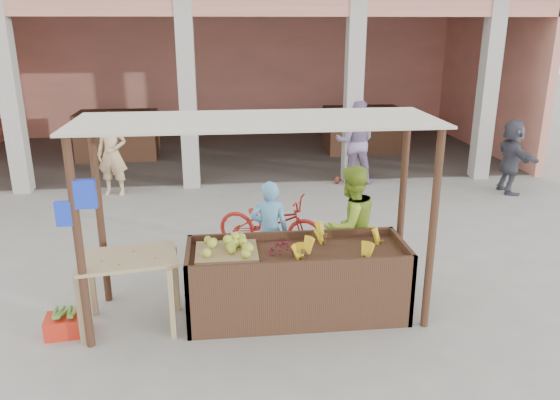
{
  "coord_description": "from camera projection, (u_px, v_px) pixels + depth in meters",
  "views": [
    {
      "loc": [
        -0.35,
        -5.86,
        3.4
      ],
      "look_at": [
        0.43,
        1.2,
        1.07
      ],
      "focal_mm": 35.0,
      "sensor_mm": 36.0,
      "label": 1
    }
  ],
  "objects": [
    {
      "name": "ground",
      "position": [
        256.0,
        315.0,
        6.63
      ],
      "size": [
        60.0,
        60.0,
        0.0
      ],
      "primitive_type": "plane",
      "color": "gray",
      "rests_on": "ground"
    },
    {
      "name": "red_crate",
      "position": [
        67.0,
        325.0,
        6.2
      ],
      "size": [
        0.48,
        0.37,
        0.23
      ],
      "primitive_type": "cube",
      "rotation": [
        0.0,
        0.0,
        0.1
      ],
      "color": "red",
      "rests_on": "ground"
    },
    {
      "name": "motorcycle",
      "position": [
        271.0,
        222.0,
        8.42
      ],
      "size": [
        1.26,
        1.86,
        0.92
      ],
      "primitive_type": "imported",
      "rotation": [
        0.0,
        0.0,
        1.16
      ],
      "color": "#A21E16",
      "rests_on": "ground"
    },
    {
      "name": "shopper_d",
      "position": [
        512.0,
        154.0,
        11.19
      ],
      "size": [
        0.68,
        1.52,
        1.62
      ],
      "primitive_type": "imported",
      "rotation": [
        0.0,
        0.0,
        1.52
      ],
      "color": "#454552",
      "rests_on": "ground"
    },
    {
      "name": "shopper_f",
      "position": [
        355.0,
        138.0,
        11.87
      ],
      "size": [
        1.07,
        0.75,
        2.0
      ],
      "primitive_type": "imported",
      "rotation": [
        0.0,
        0.0,
        2.93
      ],
      "color": "#917AA6",
      "rests_on": "ground"
    },
    {
      "name": "berry_heap",
      "position": [
        284.0,
        246.0,
        6.45
      ],
      "size": [
        0.46,
        0.38,
        0.15
      ],
      "primitive_type": "ellipsoid",
      "color": "maroon",
      "rests_on": "fruit_stall"
    },
    {
      "name": "produce_sacks",
      "position": [
        351.0,
        169.0,
        11.95
      ],
      "size": [
        1.06,
        0.79,
        0.64
      ],
      "color": "maroon",
      "rests_on": "ground"
    },
    {
      "name": "side_table",
      "position": [
        128.0,
        268.0,
        6.19
      ],
      "size": [
        1.19,
        0.89,
        0.88
      ],
      "rotation": [
        0.0,
        0.0,
        0.16
      ],
      "color": "tan",
      "rests_on": "ground"
    },
    {
      "name": "plantain_bundle",
      "position": [
        65.0,
        313.0,
        6.16
      ],
      "size": [
        0.35,
        0.24,
        0.07
      ],
      "primitive_type": null,
      "color": "#538731",
      "rests_on": "red_crate"
    },
    {
      "name": "melon_tray",
      "position": [
        226.0,
        248.0,
        6.35
      ],
      "size": [
        0.72,
        0.62,
        0.19
      ],
      "color": "#997E4F",
      "rests_on": "fruit_stall"
    },
    {
      "name": "shopper_e",
      "position": [
        112.0,
        153.0,
        11.03
      ],
      "size": [
        0.74,
        0.62,
        1.77
      ],
      "primitive_type": "imported",
      "rotation": [
        0.0,
        0.0,
        -0.2
      ],
      "color": "tan",
      "rests_on": "ground"
    },
    {
      "name": "papaya_pile",
      "position": [
        126.0,
        248.0,
        6.11
      ],
      "size": [
        0.74,
        0.43,
        0.21
      ],
      "primitive_type": null,
      "color": "#489530",
      "rests_on": "side_table"
    },
    {
      "name": "vendor_green",
      "position": [
        350.0,
        223.0,
        7.21
      ],
      "size": [
        0.96,
        0.81,
        1.73
      ],
      "primitive_type": "imported",
      "rotation": [
        0.0,
        0.0,
        3.61
      ],
      "color": "#96BA30",
      "rests_on": "ground"
    },
    {
      "name": "vendor_blue",
      "position": [
        269.0,
        228.0,
        7.33
      ],
      "size": [
        0.61,
        0.48,
        1.51
      ],
      "primitive_type": "imported",
      "rotation": [
        0.0,
        0.0,
        3.02
      ],
      "color": "#69B1E5",
      "rests_on": "ground"
    },
    {
      "name": "fruit_stall",
      "position": [
        297.0,
        284.0,
        6.56
      ],
      "size": [
        2.6,
        0.95,
        0.8
      ],
      "primitive_type": "cube",
      "color": "#482B1C",
      "rests_on": "ground"
    },
    {
      "name": "stall_awning",
      "position": [
        252.0,
        156.0,
        6.07
      ],
      "size": [
        4.09,
        1.35,
        2.39
      ],
      "color": "#482B1C",
      "rests_on": "ground"
    },
    {
      "name": "banana_heap",
      "position": [
        340.0,
        241.0,
        6.49
      ],
      "size": [
        1.2,
        0.65,
        0.22
      ],
      "primitive_type": null,
      "color": "yellow",
      "rests_on": "fruit_stall"
    },
    {
      "name": "market_building",
      "position": [
        233.0,
        50.0,
        14.23
      ],
      "size": [
        14.4,
        6.4,
        4.2
      ],
      "color": "#EB8A7B",
      "rests_on": "ground"
    }
  ]
}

